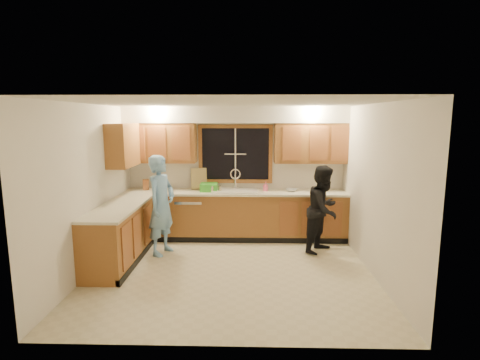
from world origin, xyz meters
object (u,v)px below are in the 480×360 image
Objects in this scene: man at (161,205)px; soap_bottle at (266,186)px; stove at (106,246)px; bowl at (291,190)px; dishwasher at (191,217)px; dish_crate at (209,187)px; knife_block at (146,185)px; sink at (235,194)px; woman at (324,209)px.

soap_bottle is (1.79, 0.91, 0.16)m from man.
stove is 0.53× the size of man.
bowl is at bearing 32.58° from stove.
dishwasher is at bearing -177.85° from soap_bottle.
soap_bottle is at bearing 1.96° from dish_crate.
dish_crate is at bearing -24.24° from knife_block.
knife_block is at bearing 175.61° from dish_crate.
man is 2.44m from bowl.
sink is 0.96× the size of stove.
man is 1.11m from knife_block.
dishwasher is at bearing -179.21° from bowl.
bowl is (-0.48, 0.71, 0.19)m from woman.
bowl is at bearing 0.35° from dish_crate.
man is 8.19× the size of bowl.
dish_crate is (-0.50, 0.00, 0.13)m from sink.
dish_crate is 1.57m from bowl.
man is at bearing 130.76° from woman.
stove reaches higher than dishwasher.
woman is at bearing -37.42° from soap_bottle.
dishwasher is 2.52m from woman.
woman is 2.18m from dish_crate.
stove is at bearing -147.42° from bowl.
bowl is at bearing -3.21° from soap_bottle.
dishwasher is 2.00m from bowl.
stove is 0.60× the size of woman.
dishwasher is at bearing -2.18° from man.
dishwasher is 3.98× the size of knife_block.
knife_block is 1.16× the size of soap_bottle.
man is 2.01m from soap_bottle.
dish_crate is at bearing 179.74° from sink.
sink is 0.51× the size of man.
dish_crate is at bearing -179.65° from bowl.
knife_block is (0.07, 1.92, 0.57)m from stove.
woman is 7.30× the size of knife_block.
man is 8.20× the size of knife_block.
dishwasher is 1.02m from man.
soap_bottle reaches higher than bowl.
woman reaches higher than knife_block.
soap_bottle is (2.39, 1.86, 0.56)m from stove.
dishwasher is 0.91× the size of stove.
sink is 1.05× the size of dishwasher.
woman is (2.40, -0.68, 0.34)m from dishwasher.
man is at bearing -153.17° from soap_bottle.
dishwasher is 0.49× the size of man.
stove is at bearing -117.69° from dishwasher.
knife_block is (-3.28, 0.80, 0.27)m from woman.
sink is 4.84× the size of soap_bottle.
stove is (-1.80, -1.82, -0.41)m from sink.
bowl is (1.07, 0.01, 0.08)m from sink.
sink is 1.48m from man.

